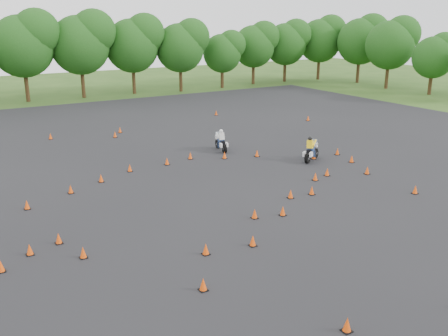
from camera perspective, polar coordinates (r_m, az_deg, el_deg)
name	(u,v)px	position (r m, az deg, el deg)	size (l,w,h in m)	color
ground	(266,212)	(24.46, 4.87, -5.02)	(140.00, 140.00, 0.00)	#2D5119
asphalt_pad	(206,179)	(29.22, -2.03, -1.27)	(62.00, 62.00, 0.00)	black
treeline	(97,61)	(55.89, -14.31, 11.77)	(87.39, 32.48, 10.55)	#1B4714
traffic_cones	(210,182)	(28.04, -1.55, -1.56)	(32.59, 33.42, 0.45)	#EB4A09
rider_yellow	(312,148)	(33.26, 10.06, 2.22)	(2.14, 0.66, 1.65)	yellow
rider_white	(221,140)	(35.28, -0.33, 3.26)	(2.04, 0.63, 1.58)	silver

